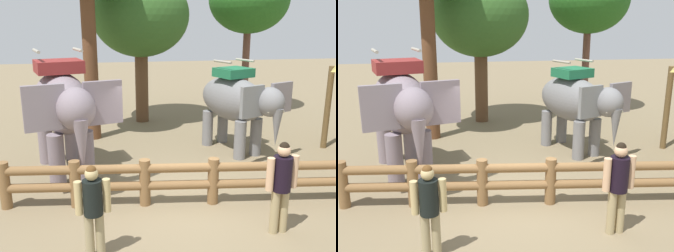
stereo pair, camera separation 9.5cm
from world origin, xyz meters
TOP-DOWN VIEW (x-y plane):
  - ground_plane at (0.00, 0.00)m, footprint 60.00×60.00m
  - log_fence at (0.00, -0.11)m, footprint 7.68×1.13m
  - elephant_near_left at (-2.56, 2.05)m, footprint 2.54×3.89m
  - elephant_center at (2.40, 3.03)m, footprint 2.42×3.34m
  - tourist_woman_in_black at (-1.80, -1.78)m, footprint 0.59×0.34m
  - tourist_man_in_blue at (1.64, -1.57)m, footprint 0.64×0.39m
  - tree_far_right at (-0.03, 7.23)m, footprint 3.68×3.68m

SIDE VIEW (x-z plane):
  - ground_plane at x=0.00m, z-range 0.00..0.00m
  - log_fence at x=0.00m, z-range 0.08..1.13m
  - tourist_woman_in_black at x=-1.80m, z-range 0.13..1.80m
  - tourist_man_in_blue at x=1.64m, z-range 0.14..1.96m
  - elephant_center at x=2.40m, z-range 0.17..2.98m
  - elephant_near_left at x=-2.56m, z-range 0.20..3.45m
  - tree_far_right at x=-0.03m, z-range 1.23..6.92m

